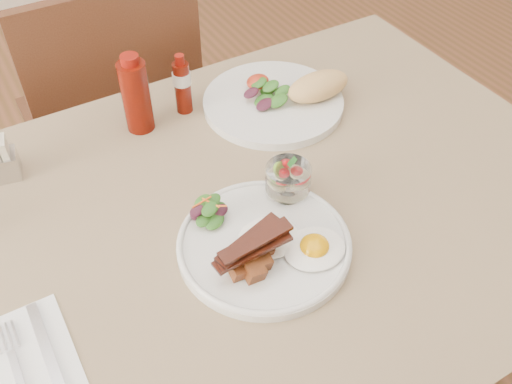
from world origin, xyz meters
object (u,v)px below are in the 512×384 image
object	(u,v)px
table	(231,251)
main_plate	(264,245)
hot_sauce_bottle	(182,85)
ketchup_bottle	(136,95)
second_plate	(284,97)
fruit_cup	(288,178)
chair_far	(115,118)

from	to	relation	value
table	main_plate	distance (m)	0.13
table	hot_sauce_bottle	distance (m)	0.35
main_plate	ketchup_bottle	xyz separation A→B (m)	(-0.05, 0.39, 0.07)
second_plate	ketchup_bottle	distance (m)	0.30
main_plate	fruit_cup	world-z (taller)	fruit_cup
main_plate	second_plate	xyz separation A→B (m)	(0.23, 0.31, 0.01)
second_plate	hot_sauce_bottle	xyz separation A→B (m)	(-0.19, 0.09, 0.04)
fruit_cup	second_plate	distance (m)	0.29
second_plate	ketchup_bottle	xyz separation A→B (m)	(-0.28, 0.08, 0.06)
table	ketchup_bottle	bearing A→B (deg)	96.58
second_plate	ketchup_bottle	size ratio (longest dim) A/B	1.85
table	second_plate	bearing A→B (deg)	42.03
ketchup_bottle	hot_sauce_bottle	xyz separation A→B (m)	(0.10, 0.01, -0.01)
table	fruit_cup	xyz separation A→B (m)	(0.10, -0.02, 0.15)
chair_far	ketchup_bottle	bearing A→B (deg)	-95.65
main_plate	fruit_cup	distance (m)	0.12
chair_far	ketchup_bottle	size ratio (longest dim) A/B	5.72
chair_far	second_plate	size ratio (longest dim) A/B	3.08
hot_sauce_bottle	second_plate	bearing A→B (deg)	-25.45
main_plate	hot_sauce_bottle	xyz separation A→B (m)	(0.05, 0.40, 0.05)
second_plate	hot_sauce_bottle	bearing A→B (deg)	154.55
main_plate	hot_sauce_bottle	size ratio (longest dim) A/B	2.16
hot_sauce_bottle	table	bearing A→B (deg)	-101.53
fruit_cup	ketchup_bottle	size ratio (longest dim) A/B	0.48
chair_far	ketchup_bottle	world-z (taller)	chair_far
fruit_cup	ketchup_bottle	world-z (taller)	ketchup_bottle
fruit_cup	table	bearing A→B (deg)	169.11
chair_far	table	bearing A→B (deg)	-90.00
table	second_plate	xyz separation A→B (m)	(0.25, 0.22, 0.11)
fruit_cup	hot_sauce_bottle	bearing A→B (deg)	96.58
chair_far	fruit_cup	size ratio (longest dim) A/B	11.98
table	second_plate	world-z (taller)	second_plate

